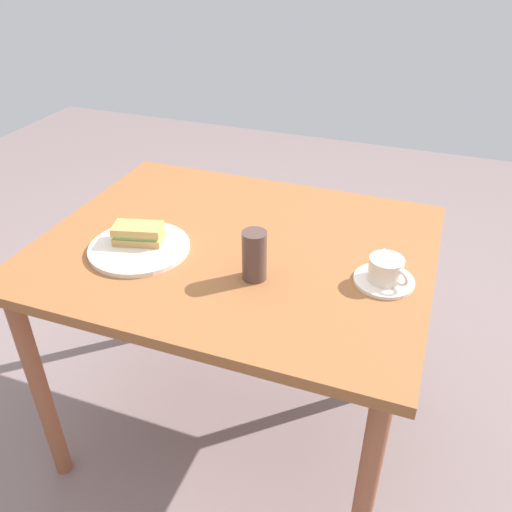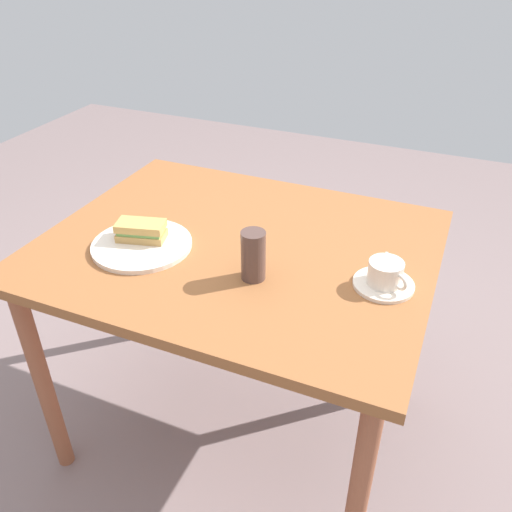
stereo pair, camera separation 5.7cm
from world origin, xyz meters
The scene contains 8 objects.
ground_plane centered at (0.00, 0.00, 0.00)m, with size 6.00×6.00×0.00m, color slate.
dining_table centered at (0.00, 0.00, 0.68)m, with size 1.11×0.88×0.78m.
sandwich_plate centered at (-0.24, -0.13, 0.78)m, with size 0.28×0.28×0.01m, color silver.
sandwich_front centered at (-0.25, -0.11, 0.82)m, with size 0.15×0.10×0.05m.
coffee_saucer centered at (0.43, -0.05, 0.78)m, with size 0.16×0.16×0.01m, color silver.
coffee_cup centered at (0.43, -0.05, 0.82)m, with size 0.11×0.09×0.06m.
spoon centered at (0.42, 0.03, 0.79)m, with size 0.03×0.10×0.01m.
drinking_glass centered at (0.11, -0.14, 0.85)m, with size 0.06×0.06×0.14m, color #503A34.
Camera 2 is at (0.55, -1.17, 1.57)m, focal length 36.93 mm.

